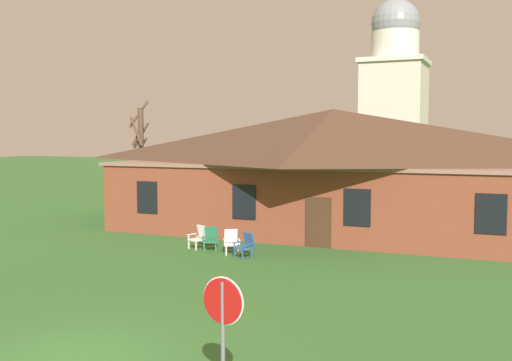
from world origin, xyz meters
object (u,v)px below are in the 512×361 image
object	(u,v)px
lawn_chair_by_porch	(199,237)
lawn_chair_middle	(245,245)
stop_sign	(223,317)
lawn_chair_near_door	(211,238)
lawn_chair_left_end	(231,241)

from	to	relation	value
lawn_chair_by_porch	lawn_chair_middle	bearing A→B (deg)	-20.16
stop_sign	lawn_chair_near_door	bearing A→B (deg)	118.80
stop_sign	lawn_chair_by_porch	world-z (taller)	stop_sign
lawn_chair_by_porch	lawn_chair_left_end	size ratio (longest dim) A/B	1.00
lawn_chair_left_end	lawn_chair_middle	distance (m)	0.99
lawn_chair_left_end	lawn_chair_middle	bearing A→B (deg)	-31.00
stop_sign	lawn_chair_left_end	world-z (taller)	stop_sign
lawn_chair_near_door	lawn_chair_middle	size ratio (longest dim) A/B	1.00
lawn_chair_by_porch	lawn_chair_middle	xyz separation A→B (m)	(2.54, -0.93, 0.00)
lawn_chair_near_door	lawn_chair_left_end	xyz separation A→B (m)	(1.08, -0.31, 0.00)
lawn_chair_by_porch	lawn_chair_middle	size ratio (longest dim) A/B	1.00
stop_sign	lawn_chair_by_porch	size ratio (longest dim) A/B	2.43
lawn_chair_by_porch	lawn_chair_left_end	distance (m)	1.75
stop_sign	lawn_chair_left_end	xyz separation A→B (m)	(-5.87, 12.34, -1.15)
lawn_chair_by_porch	lawn_chair_left_end	bearing A→B (deg)	-14.07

